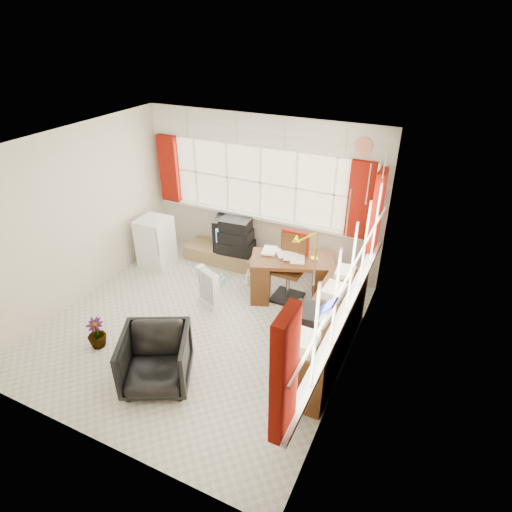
# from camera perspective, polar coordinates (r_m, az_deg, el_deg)

# --- Properties ---
(ground) EXTENTS (4.00, 4.00, 0.00)m
(ground) POSITION_cam_1_polar(r_m,az_deg,el_deg) (6.06, -7.45, -9.31)
(ground) COLOR beige
(ground) RESTS_ON ground
(room_walls) EXTENTS (4.00, 4.00, 4.00)m
(room_walls) POSITION_cam_1_polar(r_m,az_deg,el_deg) (5.25, -8.50, 3.52)
(room_walls) COLOR beige
(room_walls) RESTS_ON ground
(window_back) EXTENTS (3.70, 0.12, 3.60)m
(window_back) POSITION_cam_1_polar(r_m,az_deg,el_deg) (7.02, 0.49, 5.81)
(window_back) COLOR beige
(window_back) RESTS_ON room_walls
(window_right) EXTENTS (0.12, 3.70, 3.60)m
(window_right) POSITION_cam_1_polar(r_m,az_deg,el_deg) (4.87, 11.70, -6.77)
(window_right) COLOR beige
(window_right) RESTS_ON room_walls
(curtains) EXTENTS (3.83, 3.83, 1.15)m
(curtains) POSITION_cam_1_polar(r_m,az_deg,el_deg) (5.63, 4.69, 5.10)
(curtains) COLOR #920F07
(curtains) RESTS_ON room_walls
(overhead_cabinets) EXTENTS (3.98, 3.98, 0.48)m
(overhead_cabinets) POSITION_cam_1_polar(r_m,az_deg,el_deg) (5.38, 5.82, 12.93)
(overhead_cabinets) COLOR white
(overhead_cabinets) RESTS_ON room_walls
(desk) EXTENTS (1.33, 0.98, 0.73)m
(desk) POSITION_cam_1_polar(r_m,az_deg,el_deg) (6.37, 4.81, -2.69)
(desk) COLOR #522D13
(desk) RESTS_ON ground
(desk_lamp) EXTENTS (0.16, 0.14, 0.45)m
(desk_lamp) POSITION_cam_1_polar(r_m,az_deg,el_deg) (6.08, 7.96, 2.14)
(desk_lamp) COLOR #DACF09
(desk_lamp) RESTS_ON desk
(task_chair) EXTENTS (0.45, 0.47, 1.04)m
(task_chair) POSITION_cam_1_polar(r_m,az_deg,el_deg) (6.35, 4.76, -1.03)
(task_chair) COLOR black
(task_chair) RESTS_ON ground
(office_chair) EXTENTS (1.01, 1.02, 0.70)m
(office_chair) POSITION_cam_1_polar(r_m,az_deg,el_deg) (5.14, -13.20, -13.32)
(office_chair) COLOR black
(office_chair) RESTS_ON ground
(radiator) EXTENTS (0.42, 0.30, 0.58)m
(radiator) POSITION_cam_1_polar(r_m,az_deg,el_deg) (6.31, -6.26, -4.74)
(radiator) COLOR white
(radiator) RESTS_ON ground
(credenza) EXTENTS (0.50, 2.00, 0.85)m
(credenza) POSITION_cam_1_polar(r_m,az_deg,el_deg) (5.40, 9.44, -9.81)
(credenza) COLOR #522D13
(credenza) RESTS_ON ground
(file_tray) EXTENTS (0.33, 0.40, 0.12)m
(file_tray) POSITION_cam_1_polar(r_m,az_deg,el_deg) (4.93, 6.91, -7.67)
(file_tray) COLOR black
(file_tray) RESTS_ON credenza
(tv_bench) EXTENTS (1.40, 0.50, 0.25)m
(tv_bench) POSITION_cam_1_polar(r_m,az_deg,el_deg) (7.44, -4.11, 0.12)
(tv_bench) COLOR #957D4A
(tv_bench) RESTS_ON ground
(crt_tv) EXTENTS (0.74, 0.70, 0.56)m
(crt_tv) POSITION_cam_1_polar(r_m,az_deg,el_deg) (7.30, -2.94, 3.14)
(crt_tv) COLOR black
(crt_tv) RESTS_ON tv_bench
(hifi_stack) EXTENTS (0.61, 0.42, 0.61)m
(hifi_stack) POSITION_cam_1_polar(r_m,az_deg,el_deg) (7.13, -2.70, 2.53)
(hifi_stack) COLOR black
(hifi_stack) RESTS_ON tv_bench
(mini_fridge) EXTENTS (0.51, 0.51, 0.84)m
(mini_fridge) POSITION_cam_1_polar(r_m,az_deg,el_deg) (7.41, -13.24, 1.84)
(mini_fridge) COLOR white
(mini_fridge) RESTS_ON ground
(spray_bottle_a) EXTENTS (0.13, 0.13, 0.27)m
(spray_bottle_a) POSITION_cam_1_polar(r_m,az_deg,el_deg) (6.80, -1.03, -2.84)
(spray_bottle_a) COLOR white
(spray_bottle_a) RESTS_ON ground
(spray_bottle_b) EXTENTS (0.10, 0.10, 0.21)m
(spray_bottle_b) POSITION_cam_1_polar(r_m,az_deg,el_deg) (6.81, -4.61, -3.10)
(spray_bottle_b) COLOR #92DBC9
(spray_bottle_b) RESTS_ON ground
(flower_vase) EXTENTS (0.27, 0.27, 0.42)m
(flower_vase) POSITION_cam_1_polar(r_m,az_deg,el_deg) (5.94, -20.52, -9.60)
(flower_vase) COLOR black
(flower_vase) RESTS_ON ground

